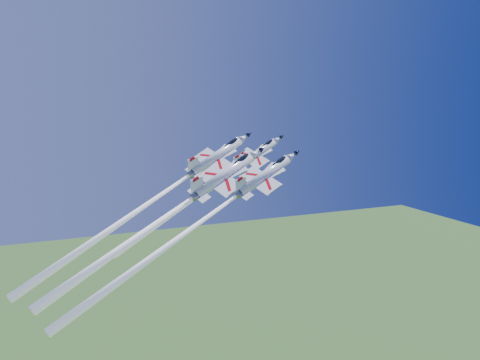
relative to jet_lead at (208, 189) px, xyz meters
name	(u,v)px	position (x,y,z in m)	size (l,w,h in m)	color
jet_lead	(208,189)	(0.00, 0.00, 0.00)	(33.32, 11.36, 28.74)	silver
jet_left	(146,205)	(-12.19, 3.56, -3.10)	(44.14, 15.51, 38.52)	silver
jet_right	(191,229)	(-7.89, -12.37, -4.97)	(41.86, 14.80, 36.62)	silver
jet_slot	(164,218)	(-11.20, -5.96, -4.00)	(40.55, 13.35, 34.50)	silver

